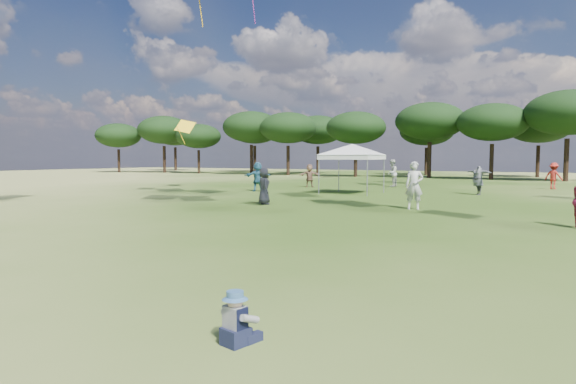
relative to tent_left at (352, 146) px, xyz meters
name	(u,v)px	position (x,y,z in m)	size (l,w,h in m)	color
tree_line	(557,119)	(9.46, 24.85, 2.83)	(108.78, 17.63, 7.77)	black
tent_left	(352,146)	(0.00, 0.00, 0.00)	(5.91, 5.91, 3.02)	gray
toddler	(237,320)	(7.10, -20.67, -2.34)	(0.42, 0.46, 0.58)	#161932
festival_crowd	(524,180)	(8.39, 1.95, -1.74)	(29.23, 21.85, 1.87)	#B8B7AD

